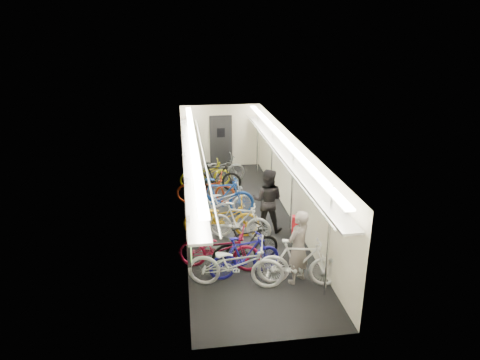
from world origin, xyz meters
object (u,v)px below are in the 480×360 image
object	(u,v)px
bicycle_0	(236,264)
backpack	(298,225)
bicycle_1	(245,256)
passenger_near	(298,247)
passenger_mid	(267,200)

from	to	relation	value
bicycle_0	backpack	world-z (taller)	backpack
bicycle_1	passenger_near	distance (m)	1.18
bicycle_1	passenger_near	xyz separation A→B (m)	(1.07, -0.37, 0.34)
bicycle_0	bicycle_1	bearing A→B (deg)	-22.26
bicycle_1	backpack	size ratio (longest dim) A/B	4.30
passenger_near	passenger_mid	world-z (taller)	passenger_mid
passenger_near	backpack	bearing A→B (deg)	-134.61
passenger_mid	backpack	world-z (taller)	passenger_mid
bicycle_1	passenger_near	world-z (taller)	passenger_near
passenger_near	passenger_mid	bearing A→B (deg)	-123.80
bicycle_0	passenger_mid	world-z (taller)	passenger_mid
passenger_near	backpack	world-z (taller)	passenger_near
bicycle_0	backpack	bearing A→B (deg)	-71.55
bicycle_1	passenger_mid	size ratio (longest dim) A/B	0.95
bicycle_0	bicycle_1	distance (m)	0.44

